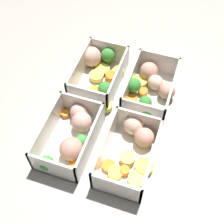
# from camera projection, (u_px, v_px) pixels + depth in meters

# --- Properties ---
(ground_plane) EXTENTS (4.00, 4.00, 0.00)m
(ground_plane) POSITION_uv_depth(u_px,v_px,m) (112.00, 118.00, 0.73)
(ground_plane) COLOR gray
(container_near_left) EXTENTS (0.18, 0.11, 0.06)m
(container_near_left) POSITION_uv_depth(u_px,v_px,m) (132.00, 148.00, 0.66)
(container_near_left) COLOR silver
(container_near_left) RESTS_ON ground_plane
(container_near_right) EXTENTS (0.17, 0.13, 0.06)m
(container_near_right) POSITION_uv_depth(u_px,v_px,m) (150.00, 88.00, 0.75)
(container_near_right) COLOR silver
(container_near_right) RESTS_ON ground_plane
(container_far_left) EXTENTS (0.19, 0.10, 0.06)m
(container_far_left) POSITION_uv_depth(u_px,v_px,m) (72.00, 136.00, 0.67)
(container_far_left) COLOR silver
(container_far_left) RESTS_ON ground_plane
(container_far_right) EXTENTS (0.18, 0.14, 0.06)m
(container_far_right) POSITION_uv_depth(u_px,v_px,m) (99.00, 71.00, 0.78)
(container_far_right) COLOR silver
(container_far_right) RESTS_ON ground_plane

